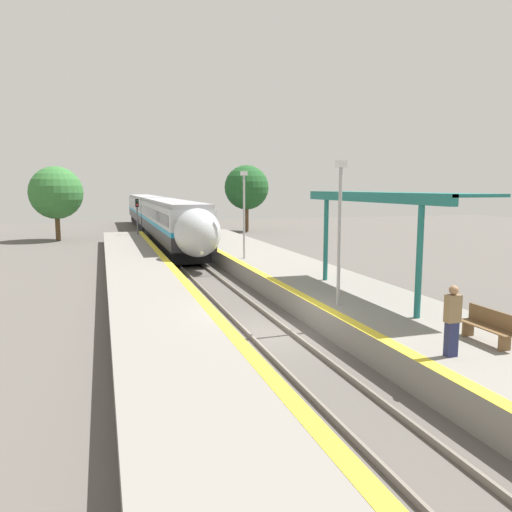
% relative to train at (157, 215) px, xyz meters
% --- Properties ---
extents(ground_plane, '(120.00, 120.00, 0.00)m').
position_rel_train_xyz_m(ground_plane, '(0.00, -35.20, -2.26)').
color(ground_plane, '#56514C').
extents(rail_left, '(0.08, 90.00, 0.15)m').
position_rel_train_xyz_m(rail_left, '(-0.72, -35.20, -2.19)').
color(rail_left, slate).
rests_on(rail_left, ground_plane).
extents(rail_right, '(0.08, 90.00, 0.15)m').
position_rel_train_xyz_m(rail_right, '(0.72, -35.20, -2.19)').
color(rail_right, slate).
rests_on(rail_right, ground_plane).
extents(train, '(2.84, 47.36, 3.95)m').
position_rel_train_xyz_m(train, '(0.00, 0.00, 0.00)').
color(train, black).
rests_on(train, ground_plane).
extents(platform_right, '(4.62, 64.00, 0.89)m').
position_rel_train_xyz_m(platform_right, '(4.01, -35.20, -1.82)').
color(platform_right, gray).
rests_on(platform_right, ground_plane).
extents(platform_left, '(3.47, 64.00, 0.89)m').
position_rel_train_xyz_m(platform_left, '(-3.44, -35.20, -1.82)').
color(platform_left, gray).
rests_on(platform_left, ground_plane).
extents(platform_bench, '(0.44, 1.75, 0.89)m').
position_rel_train_xyz_m(platform_bench, '(4.36, -40.31, -0.90)').
color(platform_bench, brown).
rests_on(platform_bench, platform_right).
extents(person_waiting, '(0.36, 0.23, 1.76)m').
position_rel_train_xyz_m(person_waiting, '(2.71, -40.91, -0.46)').
color(person_waiting, navy).
rests_on(person_waiting, platform_right).
extents(railway_signal, '(0.28, 0.28, 3.97)m').
position_rel_train_xyz_m(railway_signal, '(-2.31, -6.29, 0.19)').
color(railway_signal, '#59595E').
rests_on(railway_signal, ground_plane).
extents(lamppost_near, '(0.36, 0.20, 4.99)m').
position_rel_train_xyz_m(lamppost_near, '(2.51, -35.24, 1.50)').
color(lamppost_near, '#9E9EA3').
rests_on(lamppost_near, platform_right).
extents(lamppost_mid, '(0.36, 0.20, 4.99)m').
position_rel_train_xyz_m(lamppost_mid, '(2.51, -23.25, 1.50)').
color(lamppost_mid, '#9E9EA3').
rests_on(lamppost_mid, platform_right).
extents(station_canopy, '(2.02, 9.78, 3.91)m').
position_rel_train_xyz_m(station_canopy, '(4.68, -34.16, 2.25)').
color(station_canopy, '#1E6B66').
rests_on(station_canopy, platform_right).
extents(background_tree_left, '(4.88, 4.88, 6.91)m').
position_rel_train_xyz_m(background_tree_left, '(-9.25, -0.59, 2.19)').
color(background_tree_left, brown).
rests_on(background_tree_left, ground_plane).
extents(background_tree_right, '(4.96, 4.96, 7.44)m').
position_rel_train_xyz_m(background_tree_right, '(10.41, 3.53, 2.68)').
color(background_tree_right, brown).
rests_on(background_tree_right, ground_plane).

